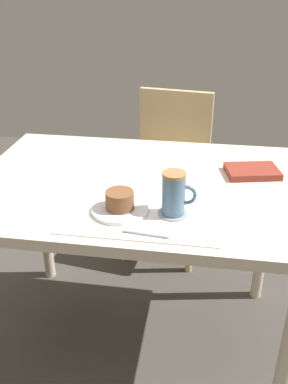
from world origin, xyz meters
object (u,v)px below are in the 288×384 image
(pastry_plate, at_px, (120,210))
(small_book, at_px, (252,171))
(dining_table, at_px, (137,202))
(wooden_chair, at_px, (169,165))
(coffee_mug, at_px, (174,193))
(pastry, at_px, (120,200))

(pastry_plate, distance_m, small_book, 0.53)
(dining_table, xyz_separation_m, wooden_chair, (0.04, 0.75, -0.19))
(small_book, bearing_deg, dining_table, -176.04)
(coffee_mug, height_order, small_book, coffee_mug)
(dining_table, distance_m, pastry_plate, 0.24)
(pastry_plate, xyz_separation_m, small_book, (0.41, 0.33, 0.00))
(wooden_chair, distance_m, pastry, 1.02)
(dining_table, height_order, wooden_chair, wooden_chair)
(wooden_chair, xyz_separation_m, pastry, (-0.06, -0.97, 0.31))
(dining_table, height_order, small_book, small_book)
(wooden_chair, height_order, coffee_mug, coffee_mug)
(coffee_mug, distance_m, small_book, 0.41)
(dining_table, height_order, coffee_mug, coffee_mug)
(coffee_mug, bearing_deg, pastry, -177.22)
(pastry, bearing_deg, small_book, 39.07)
(dining_table, bearing_deg, pastry_plate, -93.97)
(coffee_mug, bearing_deg, dining_table, 124.72)
(dining_table, distance_m, small_book, 0.42)
(pastry_plate, distance_m, coffee_mug, 0.17)
(dining_table, bearing_deg, wooden_chair, 86.88)
(dining_table, relative_size, pastry, 13.31)
(pastry_plate, distance_m, pastry, 0.03)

